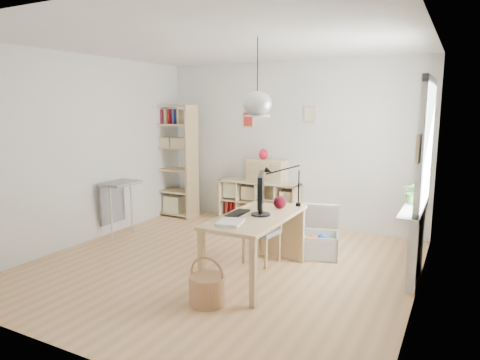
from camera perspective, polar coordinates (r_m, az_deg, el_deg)
The scene contains 20 objects.
ground at distance 5.49m, azimuth -2.43°, elevation -11.26°, with size 4.50×4.50×0.00m, color tan.
room_shell at distance 4.74m, azimuth 2.32°, elevation 10.15°, with size 4.50×4.50×4.50m.
window_unit at distance 5.06m, azimuth 23.62°, elevation 4.20°, with size 0.07×1.16×1.46m.
radiator at distance 5.28m, azimuth 22.39°, elevation -8.28°, with size 0.10×0.80×0.80m, color white.
windowsill at distance 5.17m, azimuth 22.14°, elevation -3.69°, with size 0.22×1.20×0.06m, color white.
desk at distance 4.91m, azimuth 2.21°, elevation -5.73°, with size 0.70×1.50×0.75m.
cube_shelf at distance 7.38m, azimuth 2.51°, elevation -3.33°, with size 1.40×0.38×0.72m.
tall_bookshelf at distance 7.80m, azimuth -8.80°, elevation 3.16°, with size 0.80×0.38×2.00m.
side_table at distance 6.77m, azimuth -16.02°, elevation -1.70°, with size 0.40×0.55×0.85m.
chair at distance 5.49m, azimuth 3.19°, elevation -6.37°, with size 0.43×0.43×0.78m.
wicker_basket at distance 4.44m, azimuth -4.42°, elevation -14.26°, with size 0.36×0.36×0.50m.
storage_chest at distance 5.86m, azimuth 9.97°, elevation -7.82°, with size 0.78×0.83×0.65m.
monitor at distance 4.82m, azimuth 2.80°, elevation -1.62°, with size 0.25×0.52×0.48m.
keyboard at distance 4.92m, azimuth -0.32°, elevation -4.45°, with size 0.14×0.38×0.02m, color black.
task_lamp at distance 5.32m, azimuth 5.42°, elevation 0.05°, with size 0.45×0.17×0.48m.
yarn_ball at distance 5.19m, azimuth 5.34°, elevation -2.99°, with size 0.15×0.15×0.15m, color #4F0A14.
paper_tray at distance 4.53m, azimuth -1.29°, elevation -5.64°, with size 0.24×0.31×0.03m, color white.
drawer_chest at distance 7.16m, azimuth 3.61°, elevation 1.22°, with size 0.66×0.30×0.38m, color tan.
red_vase at distance 7.15m, azimuth 3.14°, elevation 3.48°, with size 0.15×0.15×0.18m, color maroon.
potted_plant at distance 5.30m, azimuth 22.23°, elevation -1.46°, with size 0.26×0.22×0.29m, color #2D5E23.
Camera 1 is at (2.59, -4.43, 1.97)m, focal length 32.00 mm.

